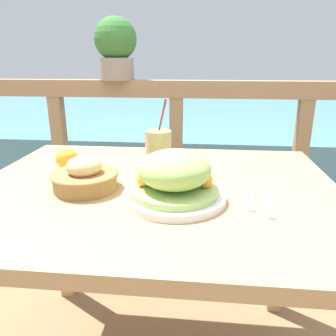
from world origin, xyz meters
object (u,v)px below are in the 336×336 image
Objects in this scene: salad_plate at (174,179)px; potted_plant at (116,47)px; bread_basket at (85,176)px; drink_glass at (158,154)px.

potted_plant is (-0.39, 0.95, 0.38)m from salad_plate.
drink_glass is at bearing 34.25° from bread_basket.
potted_plant is (-0.12, 0.89, 0.40)m from bread_basket.
salad_plate is 1.09m from potted_plant.
bread_basket is 0.64× the size of potted_plant.
potted_plant is at bearing 113.05° from drink_glass.
bread_basket is at bearing -82.64° from potted_plant.
drink_glass is at bearing -66.95° from potted_plant.
salad_plate is 1.43× the size of bread_basket.
salad_plate is at bearing -67.63° from potted_plant.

